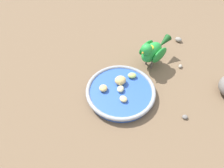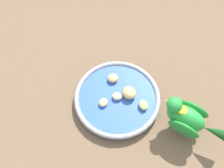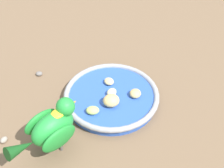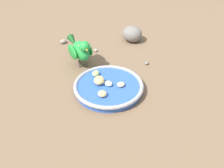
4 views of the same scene
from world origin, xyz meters
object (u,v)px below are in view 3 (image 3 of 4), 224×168
at_px(apple_piece_0, 93,110).
at_px(parrot, 51,128).
at_px(pebble_2, 39,74).
at_px(pebble_1, 4,140).
at_px(feeding_bowl, 111,97).
at_px(apple_piece_1, 112,92).
at_px(apple_piece_4, 107,81).
at_px(apple_piece_3, 111,101).
at_px(apple_piece_2, 135,94).

bearing_deg(apple_piece_0, parrot, 149.38).
distance_m(apple_piece_0, pebble_2, 0.22).
bearing_deg(apple_piece_0, pebble_1, 121.38).
xyz_separation_m(feeding_bowl, pebble_2, (0.05, 0.21, -0.01)).
height_order(apple_piece_1, pebble_1, apple_piece_1).
bearing_deg(apple_piece_4, pebble_2, 85.82).
relative_size(feeding_bowl, apple_piece_3, 5.99).
relative_size(apple_piece_2, apple_piece_3, 0.73).
height_order(apple_piece_2, parrot, parrot).
height_order(apple_piece_3, parrot, parrot).
xyz_separation_m(feeding_bowl, apple_piece_2, (0.01, -0.06, 0.02)).
height_order(apple_piece_0, apple_piece_1, same).
bearing_deg(pebble_2, parrot, -150.23).
height_order(apple_piece_4, pebble_1, apple_piece_4).
xyz_separation_m(apple_piece_0, pebble_2, (0.12, 0.18, -0.02)).
height_order(apple_piece_2, apple_piece_3, apple_piece_3).
distance_m(apple_piece_0, parrot, 0.12).
xyz_separation_m(apple_piece_3, pebble_2, (0.08, 0.22, -0.03)).
distance_m(apple_piece_2, apple_piece_3, 0.06).
bearing_deg(apple_piece_1, apple_piece_0, 156.26).
xyz_separation_m(apple_piece_4, parrot, (-0.20, 0.07, 0.04)).
bearing_deg(apple_piece_0, apple_piece_1, -23.74).
bearing_deg(pebble_1, apple_piece_1, -49.58).
bearing_deg(apple_piece_2, pebble_1, 124.64).
bearing_deg(apple_piece_2, apple_piece_0, 130.51).
xyz_separation_m(apple_piece_0, apple_piece_1, (0.07, -0.03, -0.00)).
height_order(feeding_bowl, apple_piece_3, apple_piece_3).
distance_m(apple_piece_0, apple_piece_1, 0.07).
relative_size(apple_piece_1, apple_piece_3, 0.69).
height_order(feeding_bowl, apple_piece_0, apple_piece_0).
xyz_separation_m(apple_piece_1, parrot, (-0.17, 0.09, 0.04)).
bearing_deg(pebble_2, apple_piece_4, -94.18).
distance_m(feeding_bowl, parrot, 0.20).
bearing_deg(apple_piece_2, apple_piece_3, 127.61).
distance_m(apple_piece_1, apple_piece_4, 0.04).
bearing_deg(apple_piece_2, parrot, 139.99).
bearing_deg(parrot, apple_piece_3, -1.98).
distance_m(feeding_bowl, pebble_1, 0.27).
relative_size(apple_piece_0, apple_piece_4, 1.17).
bearing_deg(parrot, pebble_1, 127.06).
bearing_deg(apple_piece_1, apple_piece_2, -83.62).
distance_m(apple_piece_1, pebble_2, 0.22).
bearing_deg(parrot, apple_piece_1, 5.30).
height_order(apple_piece_2, pebble_2, apple_piece_2).
xyz_separation_m(apple_piece_1, pebble_2, (0.05, 0.21, -0.02)).
distance_m(pebble_1, pebble_2, 0.23).
bearing_deg(pebble_1, apple_piece_3, -56.11).
height_order(feeding_bowl, pebble_2, feeding_bowl).
relative_size(feeding_bowl, pebble_1, 12.91).
relative_size(apple_piece_0, pebble_2, 1.75).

